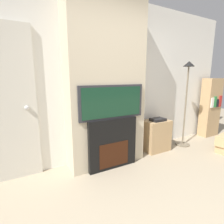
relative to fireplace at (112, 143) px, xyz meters
name	(u,v)px	position (x,y,z in m)	size (l,w,h in m)	color
wall_back	(99,81)	(0.00, 0.44, 0.95)	(6.00, 0.06, 2.70)	silver
chimney_breast	(106,81)	(0.00, 0.21, 0.95)	(1.25, 0.41, 2.70)	beige
fireplace	(112,143)	(0.00, 0.00, 0.00)	(0.81, 0.15, 0.80)	black
television	(112,102)	(0.00, 0.00, 0.65)	(1.06, 0.07, 0.51)	#2D2D33
floor_lamp	(187,92)	(1.76, 0.08, 0.72)	(0.29, 0.29, 1.72)	#726651
media_stand	(156,135)	(1.07, 0.17, -0.09)	(0.51, 0.35, 0.65)	tan
bookshelf	(210,107)	(2.83, 0.22, 0.30)	(0.48, 0.26, 1.39)	tan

